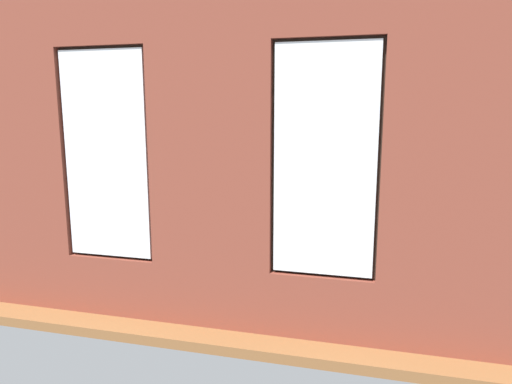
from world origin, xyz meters
The scene contains 17 objects.
ground_plane centered at (0.00, 0.00, -0.05)m, with size 7.25×5.41×0.10m, color brown.
brick_wall_with_windows centered at (0.00, 2.32, 1.69)m, with size 6.65×0.30×3.39m.
white_wall_right centered at (3.28, 0.20, 1.70)m, with size 0.10×4.41×3.39m, color white.
couch_by_window centered at (-0.11, 1.68, 0.33)m, with size 1.98×0.87×0.80m.
couch_left centered at (-2.63, 0.62, 0.33)m, with size 0.98×1.94×0.80m.
coffee_table centered at (0.17, -0.43, 0.38)m, with size 1.22×0.81×0.44m.
cup_ceramic centered at (0.08, -0.30, 0.48)m, with size 0.08×0.08×0.09m, color #B23D38.
candle_jar centered at (-0.16, -0.57, 0.48)m, with size 0.08×0.08×0.10m, color #B7333D.
table_plant_small centered at (0.32, -0.53, 0.58)m, with size 0.17×0.17×0.27m.
remote_gray centered at (0.17, -0.43, 0.45)m, with size 0.05×0.17×0.02m, color #59595B.
media_console centered at (2.98, 0.15, 0.27)m, with size 1.22×0.42×0.54m, color black.
tv_flatscreen centered at (2.98, 0.14, 0.94)m, with size 1.13×0.20×0.81m.
potted_plant_mid_room_small centered at (-1.12, -0.60, 0.35)m, with size 0.37×0.37×0.52m.
potted_plant_by_left_couch centered at (-2.23, -0.77, 0.38)m, with size 0.37×0.37×0.54m.
potted_plant_near_tv centered at (2.44, 1.20, 0.55)m, with size 0.73×0.77×0.96m.
potted_plant_beside_window_right centered at (1.40, 1.78, 0.57)m, with size 0.59×0.59×0.89m.
potted_plant_corner_near_left centered at (-2.78, -1.71, 0.66)m, with size 0.59×0.59×0.99m.
Camera 1 is at (-1.46, 6.30, 2.10)m, focal length 32.00 mm.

